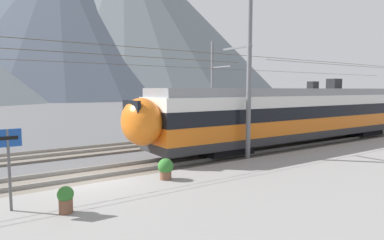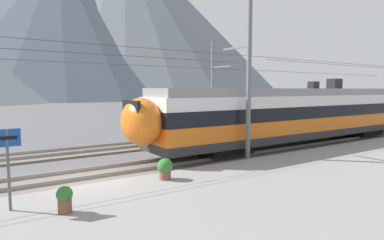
% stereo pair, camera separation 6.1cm
% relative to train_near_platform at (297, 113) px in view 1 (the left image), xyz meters
% --- Properties ---
extents(ground_plane, '(400.00, 400.00, 0.00)m').
position_rel_train_near_platform_xyz_m(ground_plane, '(-13.97, -1.31, -2.22)').
color(ground_plane, '#565659').
extents(platform_slab, '(120.00, 8.56, 0.36)m').
position_rel_train_near_platform_xyz_m(platform_slab, '(-13.97, -6.49, -2.04)').
color(platform_slab, gray).
rests_on(platform_slab, ground).
extents(track_near, '(120.00, 3.00, 0.28)m').
position_rel_train_near_platform_xyz_m(track_near, '(-13.97, 0.00, -2.15)').
color(track_near, '#6B6359').
rests_on(track_near, ground).
extents(track_far, '(120.00, 3.00, 0.28)m').
position_rel_train_near_platform_xyz_m(track_far, '(-13.97, 5.79, -2.15)').
color(track_far, '#6B6359').
rests_on(track_far, ground).
extents(train_near_platform, '(23.89, 2.90, 4.27)m').
position_rel_train_near_platform_xyz_m(train_near_platform, '(0.00, 0.00, 0.00)').
color(train_near_platform, '#2D2D30').
rests_on(train_near_platform, track_near).
extents(train_far_track, '(23.87, 2.86, 4.27)m').
position_rel_train_near_platform_xyz_m(train_far_track, '(5.53, 5.79, -0.00)').
color(train_far_track, '#2D2D30').
rests_on(train_far_track, track_far).
extents(catenary_mast_mid, '(44.58, 2.15, 8.35)m').
position_rel_train_near_platform_xyz_m(catenary_mast_mid, '(-6.14, -1.72, 2.10)').
color(catenary_mast_mid, slate).
rests_on(catenary_mast_mid, ground).
extents(catenary_mast_far_side, '(44.58, 2.52, 7.77)m').
position_rel_train_near_platform_xyz_m(catenary_mast_far_side, '(-0.95, 7.83, 1.83)').
color(catenary_mast_far_side, slate).
rests_on(catenary_mast_far_side, ground).
extents(platform_sign, '(0.70, 0.08, 2.34)m').
position_rel_train_near_platform_xyz_m(platform_sign, '(-16.93, -3.62, -0.16)').
color(platform_sign, '#59595B').
rests_on(platform_sign, platform_slab).
extents(potted_plant_platform_edge, '(0.45, 0.45, 0.76)m').
position_rel_train_near_platform_xyz_m(potted_plant_platform_edge, '(-15.68, -4.66, -1.44)').
color(potted_plant_platform_edge, brown).
rests_on(potted_plant_platform_edge, platform_slab).
extents(potted_plant_by_shelter, '(0.60, 0.60, 0.81)m').
position_rel_train_near_platform_xyz_m(potted_plant_by_shelter, '(-11.69, -3.21, -1.41)').
color(potted_plant_by_shelter, brown).
rests_on(potted_plant_by_shelter, platform_slab).
extents(mountain_central_peak, '(167.53, 167.53, 73.94)m').
position_rel_train_near_platform_xyz_m(mountain_central_peak, '(20.03, 163.69, 34.75)').
color(mountain_central_peak, '#515B6B').
rests_on(mountain_central_peak, ground).
extents(mountain_right_ridge, '(172.34, 172.34, 88.76)m').
position_rel_train_near_platform_xyz_m(mountain_right_ridge, '(55.02, 163.47, 42.16)').
color(mountain_right_ridge, slate).
rests_on(mountain_right_ridge, ground).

